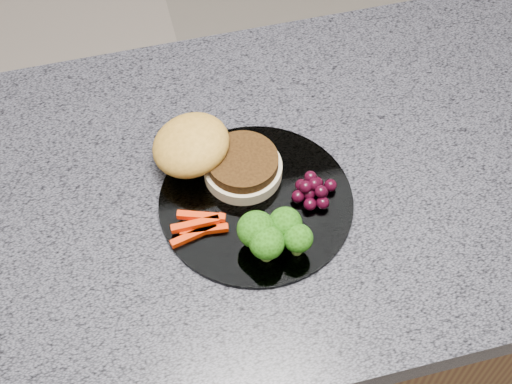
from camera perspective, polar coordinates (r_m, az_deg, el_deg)
island_cabinet at (r=1.39m, az=1.88°, el=-10.29°), size 1.20×0.60×0.86m
countertop at (r=1.00m, az=2.58°, el=0.59°), size 1.20×0.60×0.04m
plate at (r=0.95m, az=0.00°, el=-0.79°), size 0.26×0.26×0.01m
burger at (r=0.96m, az=-3.75°, el=3.00°), size 0.20×0.18×0.06m
carrot_sticks at (r=0.92m, az=-4.61°, el=-2.70°), size 0.08×0.05×0.02m
broccoli at (r=0.88m, az=1.32°, el=-3.33°), size 0.09×0.07×0.06m
grape_bunch at (r=0.95m, az=4.62°, el=0.14°), size 0.06×0.05×0.03m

